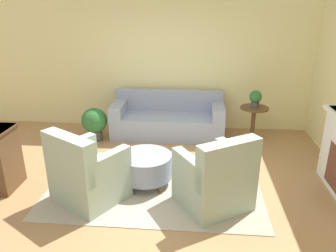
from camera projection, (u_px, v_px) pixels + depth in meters
ground_plane at (155, 185)px, 4.92m from camera, size 16.00×16.00×0.00m
wall_back at (169, 62)px, 6.80m from camera, size 9.01×0.12×2.80m
rug at (155, 185)px, 4.92m from camera, size 3.11×2.04×0.01m
couch at (168, 120)px, 6.68m from camera, size 2.22×0.88×0.87m
armchair_left at (86, 175)px, 4.42m from camera, size 1.13×1.11×1.03m
armchair_right at (216, 180)px, 4.28m from camera, size 1.13×1.11×1.03m
ottoman_table at (146, 166)px, 4.86m from camera, size 0.77×0.77×0.47m
side_table at (253, 118)px, 6.36m from camera, size 0.54×0.54×0.68m
potted_plant_on_side_table at (255, 98)px, 6.22m from camera, size 0.24×0.24×0.33m
potted_plant_floor at (94, 122)px, 6.39m from camera, size 0.50×0.50×0.66m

